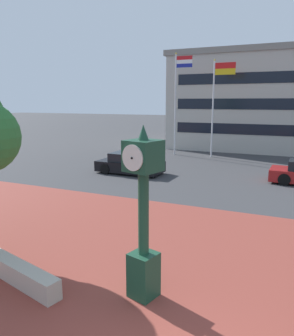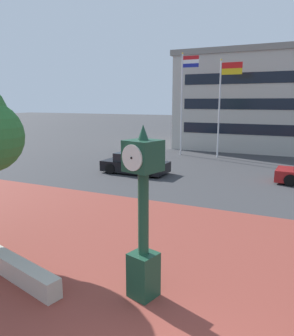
{
  "view_description": "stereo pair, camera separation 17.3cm",
  "coord_description": "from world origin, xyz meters",
  "px_view_note": "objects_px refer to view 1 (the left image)",
  "views": [
    {
      "loc": [
        1.34,
        -3.05,
        4.39
      ],
      "look_at": [
        -1.45,
        3.3,
        2.98
      ],
      "focal_mm": 35.03,
      "sensor_mm": 36.0,
      "label": 1
    },
    {
      "loc": [
        1.5,
        -2.98,
        4.39
      ],
      "look_at": [
        -1.45,
        3.3,
        2.98
      ],
      "focal_mm": 35.03,
      "sensor_mm": 36.0,
      "label": 2
    }
  ],
  "objects_px": {
    "flagpole_primary": "(177,97)",
    "flagpole_secondary": "(216,100)",
    "car_street_near": "(129,164)",
    "street_clock": "(143,217)"
  },
  "relations": [
    {
      "from": "street_clock",
      "to": "flagpole_secondary",
      "type": "xyz_separation_m",
      "value": [
        -2.77,
        19.76,
        2.61
      ]
    },
    {
      "from": "car_street_near",
      "to": "flagpole_secondary",
      "type": "distance_m",
      "value": 9.65
    },
    {
      "from": "street_clock",
      "to": "car_street_near",
      "type": "xyz_separation_m",
      "value": [
        -6.25,
        11.66,
        -1.34
      ]
    },
    {
      "from": "street_clock",
      "to": "flagpole_secondary",
      "type": "relative_size",
      "value": 0.52
    },
    {
      "from": "car_street_near",
      "to": "flagpole_secondary",
      "type": "relative_size",
      "value": 0.54
    },
    {
      "from": "car_street_near",
      "to": "street_clock",
      "type": "bearing_deg",
      "value": 29.38
    },
    {
      "from": "car_street_near",
      "to": "flagpole_primary",
      "type": "height_order",
      "value": "flagpole_primary"
    },
    {
      "from": "car_street_near",
      "to": "flagpole_primary",
      "type": "relative_size",
      "value": 0.5
    },
    {
      "from": "street_clock",
      "to": "flagpole_primary",
      "type": "distance_m",
      "value": 20.82
    },
    {
      "from": "flagpole_primary",
      "to": "flagpole_secondary",
      "type": "height_order",
      "value": "flagpole_primary"
    }
  ]
}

